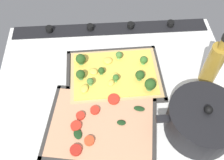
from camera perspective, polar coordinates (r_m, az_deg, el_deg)
name	(u,v)px	position (r cm, az deg, el deg)	size (l,w,h in cm)	color
ground_plane	(116,89)	(89.68, 0.83, -1.94)	(82.65, 64.21, 3.00)	silver
stove_control_panel	(110,28)	(106.82, -0.34, 11.50)	(79.35, 7.00, 2.60)	black
baking_tray_front	(114,76)	(90.64, 0.44, 0.98)	(33.95, 25.27, 1.30)	#33302D
broccoli_pizza	(113,73)	(89.41, 0.28, 1.47)	(31.51, 22.83, 5.92)	tan
baking_tray_back	(102,126)	(80.58, -2.33, -10.14)	(37.51, 31.18, 1.30)	#33302D
veggie_pizza_back	(101,124)	(80.00, -2.53, -9.90)	(34.74, 28.41, 1.90)	tan
cooking_pot	(202,120)	(80.30, 19.44, -8.52)	(27.94, 21.16, 12.81)	black
oil_bottle	(214,63)	(89.73, 21.77, 3.50)	(5.43, 5.43, 21.13)	olive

